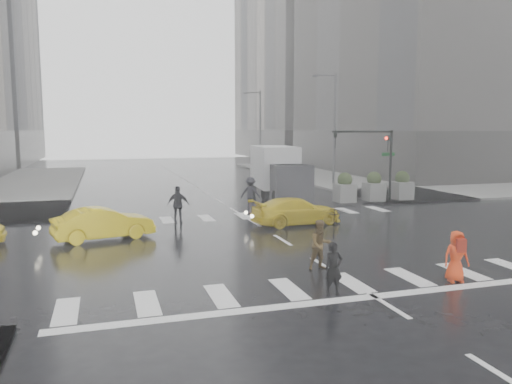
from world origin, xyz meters
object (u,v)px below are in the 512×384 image
object	(u,v)px
box_truck	(279,171)
traffic_signal_pole	(377,151)
taxi_mid	(103,223)
pedestrian_orange	(456,256)
pedestrian_brown	(321,245)

from	to	relation	value
box_truck	traffic_signal_pole	bearing A→B (deg)	-29.85
taxi_mid	box_truck	xyz separation A→B (m)	(11.02, 9.27, 1.16)
pedestrian_orange	traffic_signal_pole	bearing A→B (deg)	80.89
pedestrian_orange	box_truck	distance (m)	18.47
box_truck	pedestrian_orange	bearing A→B (deg)	-87.15
pedestrian_orange	taxi_mid	xyz separation A→B (m)	(-10.10, 9.15, -0.12)
traffic_signal_pole	pedestrian_brown	distance (m)	15.69
pedestrian_brown	taxi_mid	xyz separation A→B (m)	(-6.77, 6.74, -0.15)
pedestrian_brown	box_truck	world-z (taller)	box_truck
pedestrian_orange	taxi_mid	size ratio (longest dim) A/B	0.38
pedestrian_brown	traffic_signal_pole	bearing A→B (deg)	51.13
pedestrian_brown	pedestrian_orange	xyz separation A→B (m)	(3.34, -2.41, -0.03)
traffic_signal_pole	pedestrian_brown	xyz separation A→B (m)	(-9.30, -12.40, -2.40)
traffic_signal_pole	pedestrian_orange	world-z (taller)	traffic_signal_pole
traffic_signal_pole	pedestrian_orange	size ratio (longest dim) A/B	2.90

